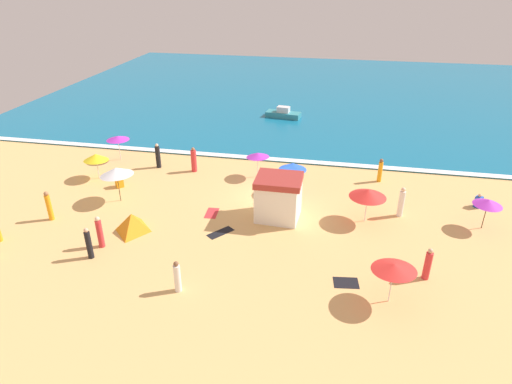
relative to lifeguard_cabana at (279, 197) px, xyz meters
name	(u,v)px	position (x,y,z in m)	size (l,w,h in m)	color
ground_plane	(270,198)	(-0.91, 2.35, -1.35)	(60.00, 60.00, 0.00)	#E5B26B
ocean_water	(308,92)	(-0.91, 30.35, -1.30)	(60.00, 44.00, 0.10)	#146B93
wave_breaker_foam	(283,160)	(-0.91, 8.65, -1.25)	(57.00, 0.70, 0.01)	white
lifeguard_cabana	(279,197)	(0.00, 0.00, 0.00)	(2.66, 2.35, 2.65)	white
beach_umbrella_0	(293,166)	(0.40, 3.39, 0.56)	(2.17, 2.17, 2.15)	silver
beach_umbrella_1	(394,267)	(6.01, -6.43, 0.52)	(2.70, 2.70, 2.10)	silver
beach_umbrella_2	(368,193)	(5.11, 0.58, 0.49)	(3.01, 3.01, 2.08)	silver
beach_umbrella_3	(118,138)	(-13.44, 6.46, 0.43)	(2.42, 2.42, 1.95)	silver
beach_umbrella_4	(258,155)	(-2.30, 5.41, 0.34)	(2.29, 2.29, 1.90)	silver
beach_umbrella_5	(488,202)	(11.72, 1.06, 0.33)	(2.17, 2.16, 1.89)	#4C3823
beach_umbrella_6	(96,157)	(-13.35, 2.97, 0.27)	(2.13, 2.14, 1.90)	silver
beach_umbrella_7	(116,171)	(-10.28, 0.12, 0.72)	(2.87, 2.86, 2.38)	#4C3823
beach_tent	(132,222)	(-7.89, -3.11, -0.80)	(1.70, 1.99, 1.10)	orange
beachgoer_0	(119,181)	(-11.27, 1.96, -0.94)	(0.66, 0.66, 0.98)	orange
beachgoer_1	(177,277)	(-3.52, -7.59, -0.58)	(0.36, 0.36, 1.64)	white
beachgoer_2	(380,170)	(6.21, 6.33, -0.52)	(0.42, 0.42, 1.71)	orange
beachgoer_3	(428,265)	(7.86, -4.40, -0.54)	(0.48, 0.48, 1.71)	red
beachgoer_5	(194,160)	(-7.08, 5.47, -0.49)	(0.55, 0.55, 1.87)	red
beachgoer_6	(89,244)	(-8.88, -5.98, -0.50)	(0.42, 0.42, 1.78)	black
beachgoer_7	(158,156)	(-9.93, 5.64, -0.47)	(0.50, 0.50, 1.89)	black
beachgoer_8	(478,201)	(12.10, 3.71, -0.96)	(0.56, 0.56, 0.92)	blue
beachgoer_9	(49,206)	(-13.22, -2.88, -0.45)	(0.35, 0.35, 1.85)	orange
beachgoer_10	(100,232)	(-8.84, -4.93, -0.47)	(0.42, 0.42, 1.84)	red
beachgoer_12	(401,203)	(7.19, 1.61, -0.45)	(0.42, 0.42, 1.90)	white
beach_towel_0	(212,213)	(-4.06, -0.31, -1.35)	(0.79, 1.35, 0.01)	red
beach_towel_1	(220,233)	(-2.94, -2.37, -1.35)	(1.46, 1.61, 0.01)	black
beach_towel_2	(283,182)	(-0.39, 4.93, -1.35)	(1.79, 1.50, 0.01)	white
beach_towel_3	(346,283)	(4.12, -5.51, -1.35)	(1.29, 1.00, 0.01)	black
small_boat_0	(283,114)	(-2.45, 19.52, -0.90)	(3.56, 1.80, 1.07)	teal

